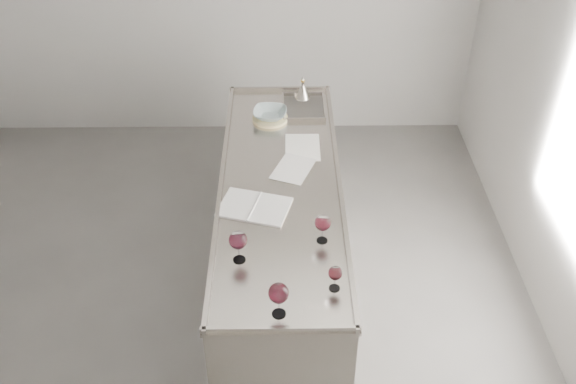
{
  "coord_description": "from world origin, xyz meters",
  "views": [
    {
      "loc": [
        0.51,
        -2.91,
        3.33
      ],
      "look_at": [
        0.55,
        0.1,
        1.02
      ],
      "focal_mm": 40.0,
      "sensor_mm": 36.0,
      "label": 1
    }
  ],
  "objects_px": {
    "wine_glass_middle": "(279,294)",
    "wine_funnel": "(303,91)",
    "wine_glass_left": "(238,241)",
    "counter": "(281,239)",
    "wine_glass_right": "(323,223)",
    "wine_glass_small": "(335,274)",
    "ceramic_bowl": "(270,114)",
    "notebook": "(254,207)"
  },
  "relations": [
    {
      "from": "counter",
      "to": "wine_funnel",
      "type": "relative_size",
      "value": 13.23
    },
    {
      "from": "ceramic_bowl",
      "to": "wine_funnel",
      "type": "bearing_deg",
      "value": 52.77
    },
    {
      "from": "wine_glass_right",
      "to": "wine_glass_small",
      "type": "relative_size",
      "value": 1.2
    },
    {
      "from": "counter",
      "to": "wine_glass_left",
      "type": "relative_size",
      "value": 12.48
    },
    {
      "from": "notebook",
      "to": "wine_glass_right",
      "type": "bearing_deg",
      "value": -21.72
    },
    {
      "from": "wine_glass_left",
      "to": "notebook",
      "type": "xyz_separation_m",
      "value": [
        0.07,
        0.45,
        -0.13
      ]
    },
    {
      "from": "wine_glass_middle",
      "to": "wine_funnel",
      "type": "height_order",
      "value": "wine_glass_middle"
    },
    {
      "from": "counter",
      "to": "wine_glass_right",
      "type": "distance_m",
      "value": 0.84
    },
    {
      "from": "wine_funnel",
      "to": "wine_glass_left",
      "type": "bearing_deg",
      "value": -102.53
    },
    {
      "from": "wine_glass_right",
      "to": "notebook",
      "type": "xyz_separation_m",
      "value": [
        -0.39,
        0.3,
        -0.12
      ]
    },
    {
      "from": "wine_glass_left",
      "to": "wine_glass_middle",
      "type": "relative_size",
      "value": 0.98
    },
    {
      "from": "wine_glass_right",
      "to": "wine_glass_left",
      "type": "bearing_deg",
      "value": -161.75
    },
    {
      "from": "ceramic_bowl",
      "to": "wine_funnel",
      "type": "height_order",
      "value": "wine_funnel"
    },
    {
      "from": "wine_glass_small",
      "to": "wine_glass_left",
      "type": "bearing_deg",
      "value": 156.39
    },
    {
      "from": "wine_glass_right",
      "to": "wine_funnel",
      "type": "distance_m",
      "value": 1.63
    },
    {
      "from": "wine_glass_small",
      "to": "ceramic_bowl",
      "type": "xyz_separation_m",
      "value": [
        -0.35,
        1.67,
        -0.05
      ]
    },
    {
      "from": "wine_glass_small",
      "to": "notebook",
      "type": "height_order",
      "value": "wine_glass_small"
    },
    {
      "from": "wine_funnel",
      "to": "wine_glass_small",
      "type": "bearing_deg",
      "value": -87.04
    },
    {
      "from": "wine_glass_small",
      "to": "wine_funnel",
      "type": "bearing_deg",
      "value": 92.96
    },
    {
      "from": "wine_glass_middle",
      "to": "counter",
      "type": "bearing_deg",
      "value": 89.49
    },
    {
      "from": "counter",
      "to": "wine_glass_right",
      "type": "height_order",
      "value": "wine_glass_right"
    },
    {
      "from": "wine_glass_small",
      "to": "ceramic_bowl",
      "type": "bearing_deg",
      "value": 101.7
    },
    {
      "from": "wine_glass_right",
      "to": "counter",
      "type": "bearing_deg",
      "value": 113.03
    },
    {
      "from": "counter",
      "to": "wine_funnel",
      "type": "height_order",
      "value": "wine_funnel"
    },
    {
      "from": "wine_glass_right",
      "to": "notebook",
      "type": "distance_m",
      "value": 0.5
    },
    {
      "from": "wine_glass_small",
      "to": "notebook",
      "type": "relative_size",
      "value": 0.32
    },
    {
      "from": "wine_funnel",
      "to": "ceramic_bowl",
      "type": "bearing_deg",
      "value": -127.23
    },
    {
      "from": "notebook",
      "to": "wine_glass_middle",
      "type": "bearing_deg",
      "value": -64.27
    },
    {
      "from": "counter",
      "to": "wine_glass_small",
      "type": "relative_size",
      "value": 16.49
    },
    {
      "from": "wine_glass_middle",
      "to": "wine_glass_right",
      "type": "distance_m",
      "value": 0.59
    },
    {
      "from": "wine_glass_small",
      "to": "wine_funnel",
      "type": "relative_size",
      "value": 0.8
    },
    {
      "from": "wine_glass_small",
      "to": "notebook",
      "type": "bearing_deg",
      "value": 122.86
    },
    {
      "from": "counter",
      "to": "ceramic_bowl",
      "type": "distance_m",
      "value": 0.92
    },
    {
      "from": "ceramic_bowl",
      "to": "wine_funnel",
      "type": "relative_size",
      "value": 1.3
    },
    {
      "from": "wine_glass_middle",
      "to": "wine_funnel",
      "type": "relative_size",
      "value": 1.08
    },
    {
      "from": "counter",
      "to": "notebook",
      "type": "distance_m",
      "value": 0.56
    },
    {
      "from": "counter",
      "to": "wine_glass_left",
      "type": "bearing_deg",
      "value": -107.74
    },
    {
      "from": "wine_glass_left",
      "to": "wine_glass_right",
      "type": "height_order",
      "value": "wine_glass_left"
    },
    {
      "from": "wine_glass_middle",
      "to": "wine_glass_left",
      "type": "bearing_deg",
      "value": 118.83
    },
    {
      "from": "wine_glass_small",
      "to": "ceramic_bowl",
      "type": "distance_m",
      "value": 1.71
    },
    {
      "from": "notebook",
      "to": "counter",
      "type": "bearing_deg",
      "value": 74.0
    },
    {
      "from": "wine_glass_middle",
      "to": "wine_glass_small",
      "type": "bearing_deg",
      "value": 30.68
    }
  ]
}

